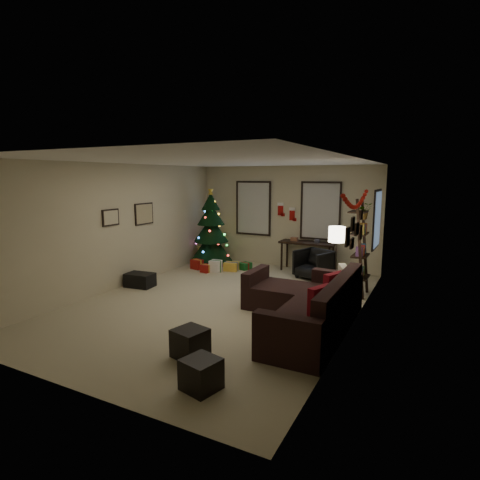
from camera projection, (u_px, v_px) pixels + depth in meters
name	position (u px, v px, depth m)	size (l,w,h in m)	color
floor	(221.00, 302.00, 7.54)	(7.00, 7.00, 0.00)	#B5AA89
ceiling	(220.00, 161.00, 7.10)	(7.00, 7.00, 0.00)	white
wall_back	(286.00, 217.00, 10.39)	(5.00, 5.00, 0.00)	beige
wall_front	(62.00, 275.00, 4.24)	(5.00, 5.00, 0.00)	beige
wall_left	(122.00, 226.00, 8.44)	(7.00, 7.00, 0.00)	beige
wall_right	(356.00, 244.00, 6.19)	(7.00, 7.00, 0.00)	beige
window_back_left	(253.00, 208.00, 10.76)	(1.05, 0.06, 1.50)	#728CB2
window_back_right	(321.00, 211.00, 9.91)	(1.05, 0.06, 1.50)	#728CB2
window_right_wall	(378.00, 219.00, 8.42)	(0.06, 0.90, 1.30)	#728CB2
christmas_tree	(211.00, 232.00, 10.67)	(1.16, 1.16, 2.17)	black
presents	(216.00, 265.00, 10.18)	(1.50, 1.01, 0.30)	maroon
sofa	(308.00, 307.00, 6.38)	(1.97, 2.85, 0.89)	black
pillow_red_a	(320.00, 301.00, 5.58)	(0.12, 0.44, 0.44)	maroon
pillow_red_b	(335.00, 286.00, 6.34)	(0.12, 0.45, 0.45)	maroon
pillow_cream	(343.00, 278.00, 6.91)	(0.13, 0.44, 0.44)	beige
ottoman_near	(190.00, 343.00, 5.24)	(0.41, 0.41, 0.39)	black
ottoman_far	(201.00, 374.00, 4.43)	(0.38, 0.38, 0.36)	black
desk	(307.00, 245.00, 9.94)	(1.41, 0.51, 0.76)	black
desk_chair	(314.00, 264.00, 9.25)	(0.69, 0.64, 0.71)	black
bookshelf	(361.00, 249.00, 7.84)	(0.30, 0.58, 2.00)	black
potted_plant	(364.00, 209.00, 7.79)	(0.39, 0.34, 0.43)	#4C4C4C
floor_lamp	(337.00, 239.00, 7.36)	(0.31, 0.31, 1.48)	black
art_map	(144.00, 214.00, 9.03)	(0.04, 0.60, 0.50)	black
art_abstract	(111.00, 217.00, 8.11)	(0.04, 0.45, 0.35)	black
gallery	(355.00, 231.00, 6.10)	(0.03, 1.25, 0.54)	black
garland	(356.00, 200.00, 6.16)	(0.08, 1.90, 0.30)	#A5140C
stocking_left	(281.00, 209.00, 10.41)	(0.20, 0.05, 0.36)	#990F0C
stocking_right	(292.00, 214.00, 10.28)	(0.20, 0.05, 0.36)	#990F0C
storage_bin	(140.00, 280.00, 8.59)	(0.61, 0.40, 0.30)	black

